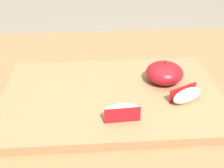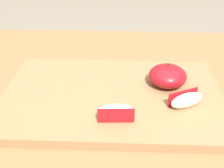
{
  "view_description": "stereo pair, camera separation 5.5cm",
  "coord_description": "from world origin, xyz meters",
  "px_view_note": "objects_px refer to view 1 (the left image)",
  "views": [
    {
      "loc": [
        -0.11,
        -0.46,
        1.08
      ],
      "look_at": [
        -0.08,
        0.01,
        0.8
      ],
      "focal_mm": 47.22,
      "sensor_mm": 36.0,
      "label": 1
    },
    {
      "loc": [
        -0.06,
        -0.46,
        1.08
      ],
      "look_at": [
        -0.08,
        0.01,
        0.8
      ],
      "focal_mm": 47.22,
      "sensor_mm": 36.0,
      "label": 2
    }
  ],
  "objects_px": {
    "apple_wedge_left": "(187,95)",
    "apple_wedge_middle": "(121,111)",
    "apple_half_skin_up": "(164,73)",
    "cutting_board": "(112,97)"
  },
  "relations": [
    {
      "from": "apple_wedge_left",
      "to": "apple_wedge_middle",
      "type": "distance_m",
      "value": 0.13
    },
    {
      "from": "apple_wedge_left",
      "to": "apple_wedge_middle",
      "type": "height_order",
      "value": "same"
    },
    {
      "from": "cutting_board",
      "to": "apple_wedge_middle",
      "type": "xyz_separation_m",
      "value": [
        0.01,
        -0.08,
        0.02
      ]
    },
    {
      "from": "apple_half_skin_up",
      "to": "apple_wedge_left",
      "type": "xyz_separation_m",
      "value": [
        0.02,
        -0.07,
        -0.01
      ]
    },
    {
      "from": "apple_wedge_middle",
      "to": "cutting_board",
      "type": "bearing_deg",
      "value": 97.16
    },
    {
      "from": "apple_half_skin_up",
      "to": "apple_wedge_middle",
      "type": "xyz_separation_m",
      "value": [
        -0.1,
        -0.11,
        -0.01
      ]
    },
    {
      "from": "apple_half_skin_up",
      "to": "apple_wedge_left",
      "type": "distance_m",
      "value": 0.08
    },
    {
      "from": "apple_half_skin_up",
      "to": "apple_wedge_middle",
      "type": "relative_size",
      "value": 1.16
    },
    {
      "from": "apple_half_skin_up",
      "to": "apple_wedge_middle",
      "type": "height_order",
      "value": "apple_half_skin_up"
    },
    {
      "from": "apple_half_skin_up",
      "to": "apple_wedge_left",
      "type": "bearing_deg",
      "value": -71.55
    }
  ]
}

